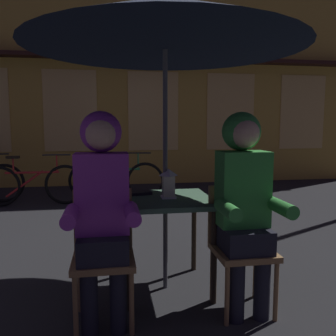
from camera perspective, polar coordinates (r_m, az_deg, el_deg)
name	(u,v)px	position (r m, az deg, el deg)	size (l,w,h in m)	color
ground_plane	(165,287)	(3.04, -0.42, -18.56)	(60.00, 60.00, 0.00)	#232326
cafe_table	(165,210)	(2.83, -0.43, -6.80)	(0.72, 0.72, 0.74)	#42664C
patio_umbrella	(165,23)	(2.85, -0.46, 22.17)	(2.10, 2.10, 2.31)	#4C4C51
lantern	(168,183)	(2.78, 0.06, -2.36)	(0.11, 0.11, 0.23)	white
chair_left	(103,248)	(2.48, -10.31, -12.47)	(0.40, 0.40, 0.87)	olive
chair_right	(240,240)	(2.65, 11.40, -11.27)	(0.40, 0.40, 0.87)	olive
person_left_hooded	(102,197)	(2.33, -10.52, -4.63)	(0.45, 0.56, 1.40)	black
person_right_hooded	(244,193)	(2.51, 12.06, -3.88)	(0.45, 0.56, 1.40)	black
shopfront_building	(151,44)	(8.36, -2.68, 19.23)	(10.00, 0.93, 6.20)	gold
bicycle_second	(33,184)	(6.18, -20.87, -2.48)	(1.68, 0.08, 0.84)	black
bicycle_third	(116,180)	(6.29, -8.33, -1.94)	(1.67, 0.32, 0.84)	black
book	(138,193)	(2.96, -4.75, -3.97)	(0.20, 0.14, 0.02)	black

